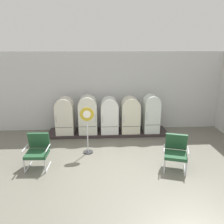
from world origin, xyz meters
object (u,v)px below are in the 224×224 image
object	(u,v)px
refrigerator_2	(109,114)
sign_stand	(87,131)
refrigerator_1	(88,114)
refrigerator_4	(151,112)
armchair_left	(38,149)
refrigerator_3	(130,114)
refrigerator_0	(65,115)
armchair_right	(176,151)

from	to	relation	value
refrigerator_2	sign_stand	distance (m)	1.71
refrigerator_1	refrigerator_4	bearing A→B (deg)	0.03
sign_stand	armchair_left	bearing A→B (deg)	-150.75
refrigerator_3	armchair_left	distance (m)	3.73
refrigerator_1	sign_stand	distance (m)	1.51
refrigerator_0	refrigerator_4	bearing A→B (deg)	0.07
armchair_left	armchair_right	distance (m)	3.90
refrigerator_0	sign_stand	bearing A→B (deg)	-58.48
refrigerator_4	armchair_right	size ratio (longest dim) A/B	1.49
refrigerator_4	armchair_right	world-z (taller)	refrigerator_4
refrigerator_1	refrigerator_3	bearing A→B (deg)	-0.18
refrigerator_3	sign_stand	xyz separation A→B (m)	(-1.57, -1.49, -0.09)
refrigerator_3	refrigerator_4	xyz separation A→B (m)	(0.81, 0.01, 0.05)
refrigerator_2	sign_stand	world-z (taller)	sign_stand
refrigerator_2	armchair_right	distance (m)	3.14
armchair_left	refrigerator_4	bearing A→B (deg)	31.19
armchair_right	refrigerator_2	bearing A→B (deg)	124.00
refrigerator_2	armchair_right	size ratio (longest dim) A/B	1.40
refrigerator_0	armchair_left	distance (m)	2.33
refrigerator_1	refrigerator_2	distance (m)	0.82
refrigerator_3	refrigerator_1	bearing A→B (deg)	179.82
refrigerator_4	sign_stand	bearing A→B (deg)	-147.72
armchair_right	sign_stand	world-z (taller)	sign_stand
refrigerator_4	sign_stand	xyz separation A→B (m)	(-2.38, -1.50, -0.14)
armchair_right	sign_stand	bearing A→B (deg)	156.98
armchair_left	sign_stand	world-z (taller)	sign_stand
refrigerator_3	refrigerator_4	world-z (taller)	refrigerator_4
refrigerator_3	armchair_left	bearing A→B (deg)	-142.44
armchair_right	refrigerator_1	bearing A→B (deg)	134.95
refrigerator_2	refrigerator_3	size ratio (longest dim) A/B	0.99
refrigerator_0	armchair_left	size ratio (longest dim) A/B	1.43
refrigerator_4	armchair_left	distance (m)	4.40
refrigerator_4	sign_stand	world-z (taller)	refrigerator_4
refrigerator_1	refrigerator_2	bearing A→B (deg)	1.71
refrigerator_2	refrigerator_1	bearing A→B (deg)	-178.29
refrigerator_3	armchair_left	world-z (taller)	refrigerator_3
refrigerator_3	refrigerator_2	bearing A→B (deg)	177.91
refrigerator_4	refrigerator_0	bearing A→B (deg)	-179.93
refrigerator_1	sign_stand	world-z (taller)	refrigerator_1
refrigerator_3	sign_stand	size ratio (longest dim) A/B	0.89
armchair_left	sign_stand	distance (m)	1.59
refrigerator_2	sign_stand	bearing A→B (deg)	-116.69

